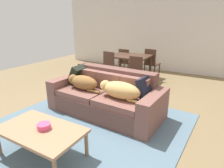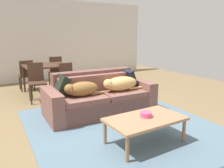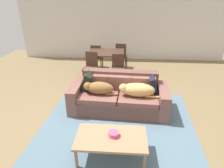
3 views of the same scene
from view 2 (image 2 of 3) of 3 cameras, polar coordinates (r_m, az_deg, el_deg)
name	(u,v)px [view 2 (image 2 of 3)]	position (r m, az deg, el deg)	size (l,w,h in m)	color
ground_plane	(100,114)	(4.62, -3.15, -7.52)	(10.00, 10.00, 0.00)	olive
back_partition	(43,40)	(8.08, -17.24, 10.56)	(8.00, 0.12, 2.70)	silver
area_rug	(122,126)	(4.05, 2.48, -10.53)	(3.08, 3.34, 0.01)	slate
couch	(99,97)	(4.61, -3.26, -3.40)	(2.23, 1.07, 0.84)	brown
dog_on_left_cushion	(81,89)	(4.22, -7.84, -1.26)	(0.77, 0.34, 0.27)	olive
dog_on_right_cushion	(120,84)	(4.57, 2.06, 0.08)	(0.90, 0.37, 0.29)	tan
throw_pillow_by_left_arm	(61,86)	(4.33, -12.94, -0.53)	(0.15, 0.40, 0.40)	black
throw_pillow_by_right_arm	(130,79)	(4.95, 4.47, 1.40)	(0.10, 0.39, 0.39)	black
coffee_table	(145,121)	(3.36, 8.45, -9.18)	(1.14, 0.66, 0.40)	#AC7C57
bowl_on_coffee_table	(146,114)	(3.37, 8.63, -7.66)	(0.17, 0.17, 0.07)	#EA4C7F
dining_table	(46,68)	(6.26, -16.49, 4.01)	(1.11, 0.93, 0.77)	#462E21
dining_chair_near_left	(37,80)	(5.60, -18.61, 0.95)	(0.45, 0.45, 0.92)	#462E21
dining_chair_near_right	(68,78)	(5.89, -11.13, 1.59)	(0.43, 0.43, 0.85)	#462E21
dining_chair_far_left	(26,74)	(6.74, -20.93, 2.42)	(0.42, 0.42, 0.87)	#462E21
dining_chair_far_right	(56,70)	(7.01, -14.17, 3.52)	(0.45, 0.45, 0.92)	#462E21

